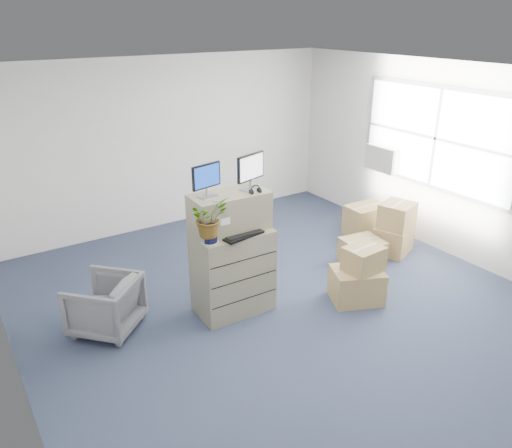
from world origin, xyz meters
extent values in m
plane|color=#242E41|center=(0.00, 0.00, 0.00)|extent=(7.00, 7.00, 0.00)
cube|color=silver|center=(0.00, 3.51, 1.40)|extent=(6.00, 0.02, 2.80)
cube|color=silver|center=(3.01, 0.00, 1.40)|extent=(0.02, 7.00, 2.80)
cube|color=gray|center=(2.96, 0.50, 1.70)|extent=(0.06, 2.72, 1.52)
cube|color=white|center=(2.92, 0.50, 1.70)|extent=(0.01, 2.60, 1.40)
cube|color=silver|center=(2.87, 1.40, 1.20)|extent=(0.24, 0.60, 0.40)
cube|color=gray|center=(-0.55, 0.50, 0.53)|extent=(0.92, 0.58, 1.05)
cube|color=gray|center=(-0.55, 0.55, 1.28)|extent=(0.91, 0.47, 0.45)
cube|color=#99999E|center=(-0.81, 0.60, 1.51)|extent=(0.23, 0.18, 0.01)
cylinder|color=#99999E|center=(-0.81, 0.60, 1.57)|extent=(0.03, 0.03, 0.09)
cube|color=black|center=(-0.81, 0.60, 1.75)|extent=(0.38, 0.11, 0.27)
cube|color=navy|center=(-0.81, 0.58, 1.75)|extent=(0.34, 0.08, 0.24)
cube|color=#99999E|center=(-0.27, 0.53, 1.51)|extent=(0.26, 0.22, 0.02)
cylinder|color=#99999E|center=(-0.27, 0.53, 1.57)|extent=(0.04, 0.04, 0.10)
cube|color=black|center=(-0.27, 0.53, 1.78)|extent=(0.42, 0.15, 0.31)
cube|color=silver|center=(-0.27, 0.52, 1.78)|extent=(0.37, 0.12, 0.26)
torus|color=black|center=(-0.29, 0.40, 1.54)|extent=(0.13, 0.02, 0.13)
cube|color=black|center=(-0.52, 0.33, 1.07)|extent=(0.53, 0.28, 0.03)
ellipsoid|color=silver|center=(-0.25, 0.39, 1.07)|extent=(0.12, 0.09, 0.03)
cylinder|color=gray|center=(-0.49, 0.55, 1.19)|extent=(0.08, 0.08, 0.27)
cube|color=silver|center=(-0.56, 0.58, 1.07)|extent=(0.07, 0.06, 0.02)
cube|color=black|center=(-0.56, 0.58, 1.14)|extent=(0.07, 0.04, 0.12)
cube|color=black|center=(-0.20, 0.58, 1.08)|extent=(0.20, 0.17, 0.05)
cube|color=#397DC2|center=(-0.16, 0.57, 1.15)|extent=(0.24, 0.14, 0.09)
cylinder|color=#99B592|center=(-0.92, 0.37, 1.06)|extent=(0.20, 0.20, 0.02)
cylinder|color=black|center=(-0.92, 0.37, 1.13)|extent=(0.17, 0.17, 0.13)
imported|color=#235217|center=(-0.92, 0.37, 1.31)|extent=(0.45, 0.49, 0.35)
imported|color=#5B5B60|center=(-1.99, 0.94, 0.36)|extent=(0.95, 0.95, 0.72)
cube|color=#9D7C4B|center=(0.86, -0.17, 0.21)|extent=(0.76, 0.69, 0.43)
cube|color=#9D7C4B|center=(2.33, 0.56, 0.21)|extent=(0.71, 0.65, 0.42)
cube|color=#9D7C4B|center=(1.66, 0.54, 0.18)|extent=(0.60, 0.57, 0.36)
cube|color=#9D7C4B|center=(0.91, -0.20, 0.59)|extent=(0.47, 0.39, 0.32)
cube|color=#9D7C4B|center=(2.32, 0.54, 0.61)|extent=(0.60, 0.56, 0.38)
cube|color=#9D7C4B|center=(2.48, 1.28, 0.25)|extent=(0.71, 0.47, 0.50)
camera|label=1|loc=(-3.23, -4.08, 3.39)|focal=35.00mm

